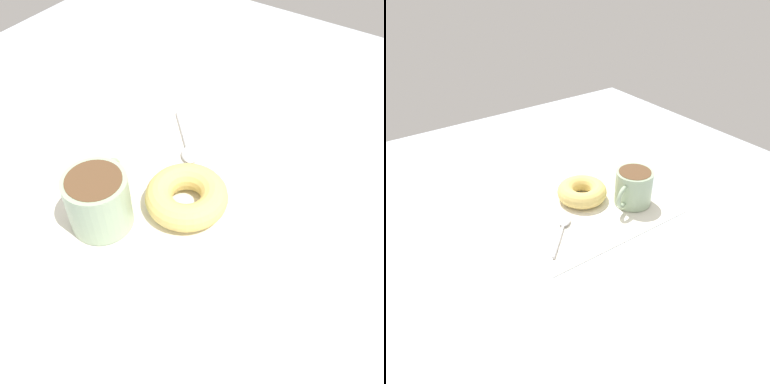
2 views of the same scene
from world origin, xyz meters
The scene contains 5 objects.
ground_plane centered at (0.00, 0.00, -1.00)cm, with size 120.00×120.00×2.00cm, color #B2BCC6.
napkin centered at (-1.38, -1.85, 0.15)cm, with size 34.47×34.47×0.30cm, color white.
coffee_cup centered at (-10.69, 6.16, 4.41)cm, with size 11.07×8.26×7.94cm.
donut centered at (-2.35, -1.62, 2.18)cm, with size 11.32×11.32×3.76cm, color #E5C66B.
spoon centered at (7.14, 4.80, 0.70)cm, with size 10.07×10.13×0.90cm.
Camera 1 is at (-33.64, -23.78, 45.31)cm, focal length 40.00 mm.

